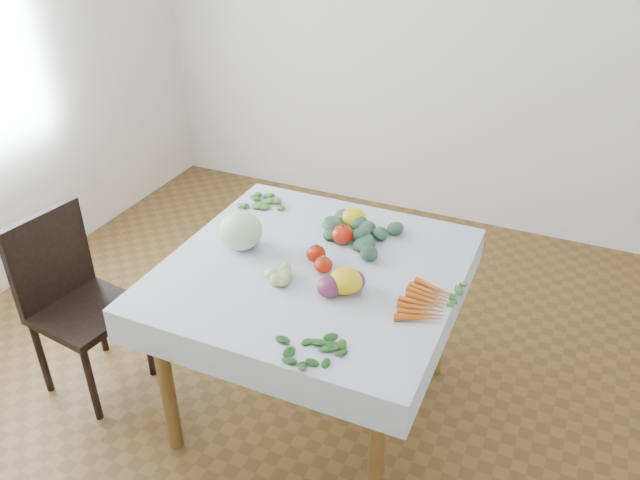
# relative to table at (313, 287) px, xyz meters

# --- Properties ---
(ground) EXTENTS (4.00, 4.00, 0.00)m
(ground) POSITION_rel_table_xyz_m (0.00, 0.00, -0.65)
(ground) COLOR brown
(back_wall) EXTENTS (4.00, 0.04, 2.70)m
(back_wall) POSITION_rel_table_xyz_m (0.00, 2.00, 0.70)
(back_wall) COLOR white
(back_wall) RESTS_ON ground
(table) EXTENTS (1.00, 1.00, 0.75)m
(table) POSITION_rel_table_xyz_m (0.00, 0.00, 0.00)
(table) COLOR brown
(table) RESTS_ON ground
(tablecloth) EXTENTS (1.12, 1.12, 0.01)m
(tablecloth) POSITION_rel_table_xyz_m (0.00, 0.00, 0.10)
(tablecloth) COLOR silver
(tablecloth) RESTS_ON table
(chair) EXTENTS (0.43, 0.43, 0.85)m
(chair) POSITION_rel_table_xyz_m (-1.06, -0.26, -0.16)
(chair) COLOR black
(chair) RESTS_ON ground
(cabbage) EXTENTS (0.23, 0.23, 0.16)m
(cabbage) POSITION_rel_table_xyz_m (-0.33, 0.01, 0.18)
(cabbage) COLOR silver
(cabbage) RESTS_ON tablecloth
(tomato_a) EXTENTS (0.09, 0.09, 0.08)m
(tomato_a) POSITION_rel_table_xyz_m (0.04, 0.21, 0.14)
(tomato_a) COLOR #B9230C
(tomato_a) RESTS_ON tablecloth
(tomato_b) EXTENTS (0.09, 0.09, 0.06)m
(tomato_b) POSITION_rel_table_xyz_m (0.05, -0.02, 0.13)
(tomato_b) COLOR #B9230C
(tomato_b) RESTS_ON tablecloth
(tomato_c) EXTENTS (0.10, 0.10, 0.07)m
(tomato_c) POSITION_rel_table_xyz_m (0.16, -0.10, 0.14)
(tomato_c) COLOR #B9230C
(tomato_c) RESTS_ON tablecloth
(tomato_d) EXTENTS (0.08, 0.08, 0.07)m
(tomato_d) POSITION_rel_table_xyz_m (-0.00, 0.04, 0.14)
(tomato_d) COLOR #B9230C
(tomato_d) RESTS_ON tablecloth
(heirloom_back) EXTENTS (0.13, 0.13, 0.08)m
(heirloom_back) POSITION_rel_table_xyz_m (0.03, 0.37, 0.14)
(heirloom_back) COLOR yellow
(heirloom_back) RESTS_ON tablecloth
(heirloom_front) EXTENTS (0.16, 0.16, 0.09)m
(heirloom_front) POSITION_rel_table_xyz_m (0.18, -0.10, 0.15)
(heirloom_front) COLOR yellow
(heirloom_front) RESTS_ON tablecloth
(onion_a) EXTENTS (0.09, 0.09, 0.08)m
(onion_a) POSITION_rel_table_xyz_m (0.13, -0.15, 0.14)
(onion_a) COLOR #4F1639
(onion_a) RESTS_ON tablecloth
(onion_b) EXTENTS (0.11, 0.11, 0.08)m
(onion_b) POSITION_rel_table_xyz_m (0.20, -0.08, 0.14)
(onion_b) COLOR #4F1639
(onion_b) RESTS_ON tablecloth
(tomatillo_cluster) EXTENTS (0.15, 0.09, 0.04)m
(tomatillo_cluster) POSITION_rel_table_xyz_m (-0.08, -0.14, 0.12)
(tomatillo_cluster) COLOR #B6C572
(tomatillo_cluster) RESTS_ON tablecloth
(carrot_bunch) EXTENTS (0.18, 0.27, 0.03)m
(carrot_bunch) POSITION_rel_table_xyz_m (0.48, -0.07, 0.12)
(carrot_bunch) COLOR orange
(carrot_bunch) RESTS_ON tablecloth
(kale_bunch) EXTENTS (0.37, 0.28, 0.05)m
(kale_bunch) POSITION_rel_table_xyz_m (0.11, 0.25, 0.13)
(kale_bunch) COLOR #315141
(kale_bunch) RESTS_ON tablecloth
(basil_bunch) EXTENTS (0.23, 0.18, 0.01)m
(basil_bunch) POSITION_rel_table_xyz_m (0.20, -0.45, 0.11)
(basil_bunch) COLOR #1C4916
(basil_bunch) RESTS_ON tablecloth
(dill_bunch) EXTENTS (0.21, 0.16, 0.02)m
(dill_bunch) POSITION_rel_table_xyz_m (-0.42, 0.38, 0.11)
(dill_bunch) COLOR #437435
(dill_bunch) RESTS_ON tablecloth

